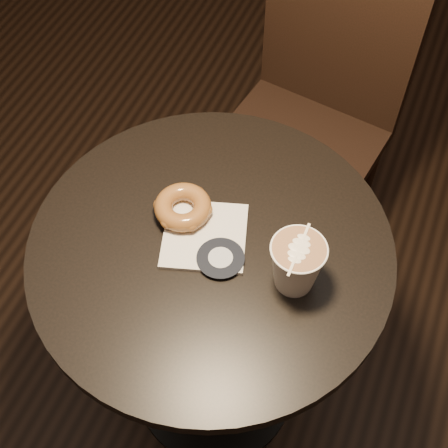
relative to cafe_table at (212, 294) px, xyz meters
The scene contains 5 objects.
cafe_table is the anchor object (origin of this frame).
chair 0.64m from the cafe_table, 87.36° to the left, with size 0.47×0.47×1.04m.
pastry_bag 0.20m from the cafe_table, 147.81° to the left, with size 0.16×0.16×0.01m, color silver.
doughnut 0.24m from the cafe_table, 150.83° to the left, with size 0.11×0.11×0.04m, color brown.
latte_cup 0.31m from the cafe_table, ahead, with size 0.10×0.10×0.11m, color white, non-canonical shape.
Camera 1 is at (0.27, -0.59, 1.74)m, focal length 50.00 mm.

